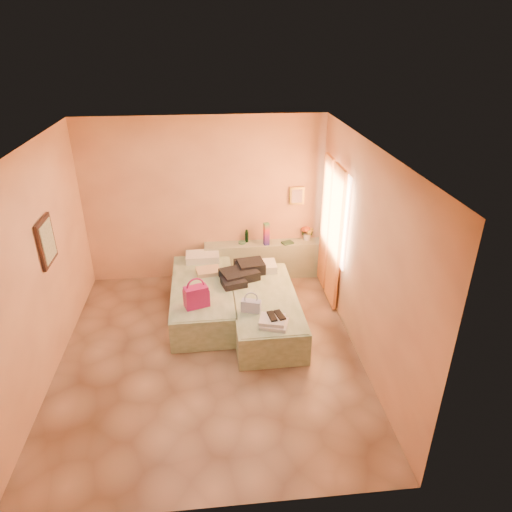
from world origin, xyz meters
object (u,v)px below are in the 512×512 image
Objects in this scene: water_bottle at (247,236)px; green_book at (287,243)px; bed_left at (203,298)px; flower_vase at (307,232)px; towel_stack at (274,322)px; headboard_ledge at (263,260)px; bed_right at (265,310)px; magenta_handbag at (196,296)px; blue_handbag at (251,306)px.

water_bottle is 0.71m from green_book.
bed_left is 7.00× the size of flower_vase.
water_bottle reaches higher than towel_stack.
flower_vase is (0.78, 0.07, 0.47)m from headboard_ledge.
magenta_handbag reaches higher than bed_right.
green_book reaches higher than headboard_ledge.
headboard_ledge is at bearing -174.65° from flower_vase.
water_bottle is 2.33m from towel_stack.
bed_right is at bearing -9.05° from magenta_handbag.
flower_vase is 0.85× the size of magenta_handbag.
flower_vase is at bearing 30.44° from bed_left.
magenta_handbag reaches higher than bed_left.
flower_vase is 2.28m from blue_handbag.
bed_right is at bearing -27.36° from bed_left.
bed_right is 7.00× the size of flower_vase.
magenta_handbag is at bearing -155.61° from green_book.
magenta_handbag is 0.78m from blue_handbag.
headboard_ledge is 1.93m from blue_handbag.
bed_left is at bearing 128.25° from towel_stack.
towel_stack is (0.93, -1.18, 0.30)m from bed_left.
water_bottle reaches higher than green_book.
water_bottle is at bearing 179.64° from flower_vase.
bed_right is at bearing 75.89° from blue_handbag.
water_bottle is at bearing 93.98° from towel_stack.
blue_handbag is at bearing -93.13° from water_bottle.
towel_stack is (1.01, -0.58, -0.11)m from magenta_handbag.
towel_stack is at bearing -86.02° from water_bottle.
towel_stack reaches higher than bed_right.
magenta_handbag is at bearing -98.33° from bed_left.
water_bottle is 0.82× the size of blue_handbag.
flower_vase is at bearing 76.88° from blue_handbag.
water_bottle is at bearing 104.81° from blue_handbag.
magenta_handbag reaches higher than green_book.
bed_right is at bearing -85.36° from water_bottle.
headboard_ledge is 7.18× the size of flower_vase.
blue_handbag is (-0.23, -0.37, 0.34)m from bed_right.
towel_stack is at bearing -48.11° from magenta_handbag.
bed_right is 7.54× the size of blue_handbag.
water_bottle is at bearing 164.40° from headboard_ledge.
blue_handbag is at bearing -121.06° from flower_vase.
flower_vase is at bearing -0.36° from water_bottle.
headboard_ledge is 0.53m from water_bottle.
blue_handbag is (0.67, -0.82, 0.34)m from bed_left.
towel_stack is (-0.53, -2.17, -0.12)m from green_book.
headboard_ledge is at bearing -15.60° from water_bottle.
magenta_handbag is 0.96× the size of towel_stack.
bed_right is at bearing -96.01° from headboard_ledge.
bed_right is 1.66m from water_bottle.
green_book is 0.65× the size of flower_vase.
green_book is at bearing -8.75° from headboard_ledge.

